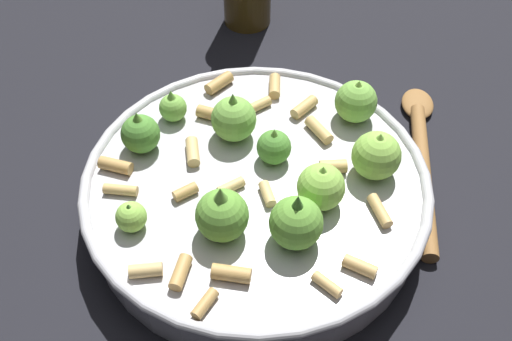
% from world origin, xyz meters
% --- Properties ---
extents(ground_plane, '(2.40, 2.40, 0.00)m').
position_xyz_m(ground_plane, '(0.00, 0.00, 0.00)').
color(ground_plane, black).
extents(cooking_pan, '(0.32, 0.32, 0.10)m').
position_xyz_m(cooking_pan, '(0.00, -0.00, 0.03)').
color(cooking_pan, '#B7B7BC').
rests_on(cooking_pan, ground).
extents(wooden_spoon, '(0.11, 0.24, 0.02)m').
position_xyz_m(wooden_spoon, '(0.19, 0.03, 0.01)').
color(wooden_spoon, olive).
rests_on(wooden_spoon, ground).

